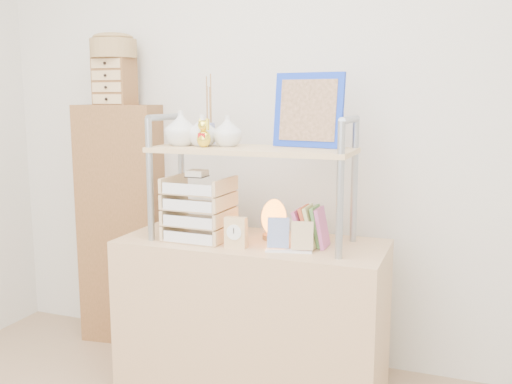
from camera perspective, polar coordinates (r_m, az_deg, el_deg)
desk at (r=2.70m, az=-0.41°, el=-12.61°), size 1.20×0.50×0.75m
cabinet at (r=3.35m, az=-13.21°, el=-3.15°), size 0.48×0.29×1.35m
hutch at (r=2.55m, az=-1.64°, el=4.69°), size 0.90×0.34×0.75m
letter_tray at (r=2.59m, az=-5.82°, el=-2.00°), size 0.27×0.25×0.32m
salt_lamp at (r=2.60m, az=1.80°, el=-2.70°), size 0.12×0.11×0.19m
desk_clock at (r=2.45m, az=-2.04°, el=-4.07°), size 0.10×0.04×0.13m
postcard_stand at (r=2.40m, az=3.34°, el=-5.02°), size 0.20×0.10×0.14m
drawer_chest at (r=3.25m, az=-13.97°, el=10.66°), size 0.20×0.16×0.25m
woven_basket at (r=3.26m, az=-14.07°, el=13.73°), size 0.25×0.25×0.10m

